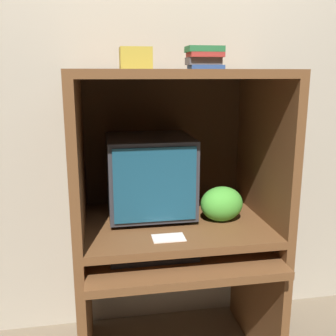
{
  "coord_description": "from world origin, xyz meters",
  "views": [
    {
      "loc": [
        -0.35,
        -1.44,
        1.46
      ],
      "look_at": [
        -0.03,
        0.34,
        1.02
      ],
      "focal_mm": 42.0,
      "sensor_mm": 36.0,
      "label": 1
    }
  ],
  "objects_px": {
    "mouse": "(213,251)",
    "book_stack": "(205,58)",
    "storage_box": "(136,59)",
    "snack_bag": "(222,204)",
    "keyboard": "(154,256)",
    "crt_monitor": "(150,175)"
  },
  "relations": [
    {
      "from": "book_stack",
      "to": "storage_box",
      "type": "distance_m",
      "value": 0.34
    },
    {
      "from": "book_stack",
      "to": "storage_box",
      "type": "bearing_deg",
      "value": -167.35
    },
    {
      "from": "storage_box",
      "to": "mouse",
      "type": "bearing_deg",
      "value": -33.37
    },
    {
      "from": "mouse",
      "to": "storage_box",
      "type": "xyz_separation_m",
      "value": [
        -0.31,
        0.21,
        0.85
      ]
    },
    {
      "from": "mouse",
      "to": "snack_bag",
      "type": "height_order",
      "value": "snack_bag"
    },
    {
      "from": "mouse",
      "to": "snack_bag",
      "type": "bearing_deg",
      "value": 60.16
    },
    {
      "from": "keyboard",
      "to": "storage_box",
      "type": "bearing_deg",
      "value": 102.7
    },
    {
      "from": "snack_bag",
      "to": "book_stack",
      "type": "relative_size",
      "value": 1.17
    },
    {
      "from": "crt_monitor",
      "to": "snack_bag",
      "type": "relative_size",
      "value": 1.99
    },
    {
      "from": "book_stack",
      "to": "storage_box",
      "type": "xyz_separation_m",
      "value": [
        -0.33,
        -0.08,
        -0.01
      ]
    },
    {
      "from": "crt_monitor",
      "to": "storage_box",
      "type": "xyz_separation_m",
      "value": [
        -0.07,
        -0.08,
        0.56
      ]
    },
    {
      "from": "crt_monitor",
      "to": "book_stack",
      "type": "xyz_separation_m",
      "value": [
        0.27,
        -0.01,
        0.56
      ]
    },
    {
      "from": "keyboard",
      "to": "snack_bag",
      "type": "bearing_deg",
      "value": 22.08
    },
    {
      "from": "snack_bag",
      "to": "storage_box",
      "type": "distance_m",
      "value": 0.79
    },
    {
      "from": "book_stack",
      "to": "storage_box",
      "type": "height_order",
      "value": "book_stack"
    },
    {
      "from": "keyboard",
      "to": "mouse",
      "type": "distance_m",
      "value": 0.27
    },
    {
      "from": "keyboard",
      "to": "mouse",
      "type": "height_order",
      "value": "mouse"
    },
    {
      "from": "mouse",
      "to": "snack_bag",
      "type": "relative_size",
      "value": 0.32
    },
    {
      "from": "snack_bag",
      "to": "storage_box",
      "type": "xyz_separation_m",
      "value": [
        -0.4,
        0.06,
        0.68
      ]
    },
    {
      "from": "crt_monitor",
      "to": "mouse",
      "type": "bearing_deg",
      "value": -49.35
    },
    {
      "from": "crt_monitor",
      "to": "snack_bag",
      "type": "distance_m",
      "value": 0.38
    },
    {
      "from": "mouse",
      "to": "book_stack",
      "type": "xyz_separation_m",
      "value": [
        0.02,
        0.28,
        0.86
      ]
    }
  ]
}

